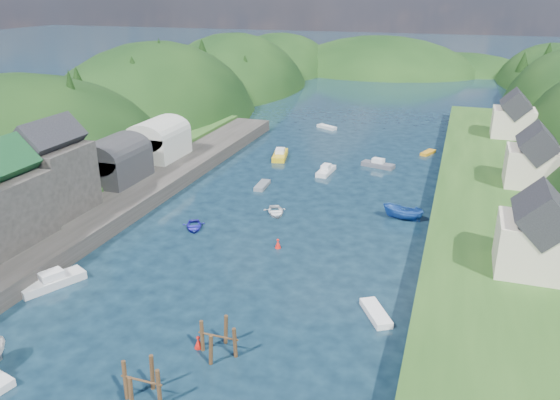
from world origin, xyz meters
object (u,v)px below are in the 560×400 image
(piling_cluster_near, at_px, (142,387))
(channel_buoy_near, at_px, (198,343))
(piling_cluster_far, at_px, (219,342))
(channel_buoy_far, at_px, (278,244))

(piling_cluster_near, xyz_separation_m, channel_buoy_near, (0.90, 6.82, -0.78))
(piling_cluster_far, height_order, channel_buoy_far, piling_cluster_far)
(piling_cluster_near, relative_size, channel_buoy_near, 3.32)
(piling_cluster_near, distance_m, channel_buoy_near, 6.92)
(piling_cluster_far, distance_m, channel_buoy_far, 19.56)
(piling_cluster_near, bearing_deg, channel_buoy_far, 87.48)
(piling_cluster_near, relative_size, channel_buoy_far, 3.32)
(channel_buoy_near, distance_m, channel_buoy_far, 19.32)
(channel_buoy_near, relative_size, channel_buoy_far, 1.00)
(piling_cluster_far, distance_m, channel_buoy_near, 1.98)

